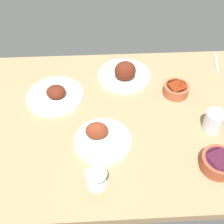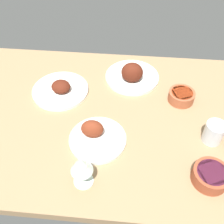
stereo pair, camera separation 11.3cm
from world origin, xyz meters
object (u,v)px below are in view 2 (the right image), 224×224
plate_center_main (61,89)px  bowl_sauce (181,96)px  bowl_onions (211,176)px  wine_glass (81,166)px  plate_near_viewer (96,136)px  plate_far_side (132,75)px  water_tumbler (214,133)px

plate_center_main → bowl_sauce: 55.34cm
plate_center_main → bowl_onions: plate_center_main is taller
plate_center_main → wine_glass: wine_glass is taller
plate_near_viewer → bowl_onions: plate_near_viewer is taller
wine_glass → bowl_sauce: bearing=50.1°
bowl_onions → wine_glass: bearing=-173.8°
plate_center_main → bowl_sauce: (55.34, -0.16, 0.98)cm
plate_far_side → wine_glass: size_ratio=1.86×
bowl_sauce → wine_glass: (-37.08, -44.35, 7.26)cm
bowl_sauce → water_tumbler: water_tumbler is taller
plate_near_viewer → water_tumbler: 45.71cm
bowl_sauce → water_tumbler: 23.91cm
plate_far_side → plate_near_viewer: bearing=-108.4°
wine_glass → water_tumbler: 52.81cm
plate_center_main → wine_glass: size_ratio=1.86×
bowl_onions → wine_glass: wine_glass is taller
bowl_sauce → water_tumbler: bearing=-64.6°
plate_near_viewer → plate_center_main: bearing=127.8°
bowl_onions → water_tumbler: water_tumbler is taller
bowl_sauce → wine_glass: 58.26cm
plate_near_viewer → wine_glass: bearing=-95.7°
bowl_onions → bowl_sauce: (-6.67, 39.63, -0.20)cm
plate_near_viewer → wine_glass: wine_glass is taller
plate_far_side → wine_glass: wine_glass is taller
plate_far_side → bowl_onions: plate_far_side is taller
water_tumbler → bowl_onions: bearing=-101.1°
bowl_onions → bowl_sauce: 40.18cm
plate_center_main → plate_far_side: plate_far_side is taller
plate_far_side → bowl_onions: bearing=-60.4°
plate_center_main → bowl_sauce: plate_center_main is taller
bowl_sauce → plate_near_viewer: bearing=-143.8°
plate_far_side → plate_near_viewer: size_ratio=1.16×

